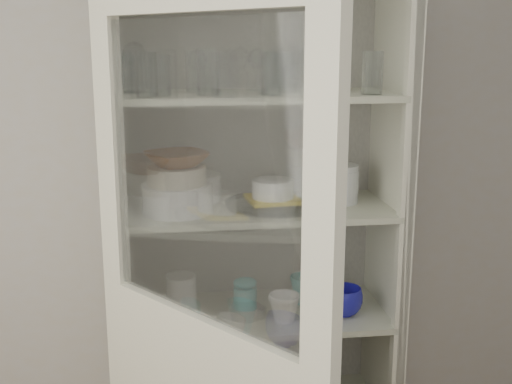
% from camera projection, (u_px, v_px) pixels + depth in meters
% --- Properties ---
extents(wall_back, '(3.60, 0.02, 2.60)m').
position_uv_depth(wall_back, '(197.00, 183.00, 2.47)').
color(wall_back, '#B3B2B1').
rests_on(wall_back, ground).
extents(pantry_cabinet, '(1.00, 0.45, 2.10)m').
position_uv_depth(pantry_cabinet, '(254.00, 283.00, 2.42)').
color(pantry_cabinet, silver).
rests_on(pantry_cabinet, floor).
extents(tumbler_0, '(0.08, 0.08, 0.13)m').
position_uv_depth(tumbler_0, '(161.00, 75.00, 2.03)').
color(tumbler_0, silver).
rests_on(tumbler_0, shelf_glass).
extents(tumbler_1, '(0.08, 0.08, 0.14)m').
position_uv_depth(tumbler_1, '(147.00, 75.00, 1.98)').
color(tumbler_1, silver).
rests_on(tumbler_1, shelf_glass).
extents(tumbler_2, '(0.08, 0.08, 0.15)m').
position_uv_depth(tumbler_2, '(209.00, 72.00, 2.05)').
color(tumbler_2, silver).
rests_on(tumbler_2, shelf_glass).
extents(tumbler_3, '(0.08, 0.08, 0.14)m').
position_uv_depth(tumbler_3, '(275.00, 73.00, 2.05)').
color(tumbler_3, silver).
rests_on(tumbler_3, shelf_glass).
extents(tumbler_4, '(0.09, 0.09, 0.14)m').
position_uv_depth(tumbler_4, '(271.00, 73.00, 2.07)').
color(tumbler_4, silver).
rests_on(tumbler_4, shelf_glass).
extents(tumbler_5, '(0.08, 0.08, 0.13)m').
position_uv_depth(tumbler_5, '(308.00, 75.00, 2.05)').
color(tumbler_5, silver).
rests_on(tumbler_5, shelf_glass).
extents(tumbler_6, '(0.08, 0.08, 0.14)m').
position_uv_depth(tumbler_6, '(372.00, 73.00, 2.09)').
color(tumbler_6, silver).
rests_on(tumbler_6, shelf_glass).
extents(tumbler_7, '(0.08, 0.08, 0.14)m').
position_uv_depth(tumbler_7, '(134.00, 72.00, 2.14)').
color(tumbler_7, silver).
rests_on(tumbler_7, shelf_glass).
extents(tumbler_8, '(0.10, 0.10, 0.15)m').
position_uv_depth(tumbler_8, '(134.00, 71.00, 2.14)').
color(tumbler_8, silver).
rests_on(tumbler_8, shelf_glass).
extents(tumbler_9, '(0.07, 0.07, 0.14)m').
position_uv_depth(tumbler_9, '(196.00, 72.00, 2.17)').
color(tumbler_9, silver).
rests_on(tumbler_9, shelf_glass).
extents(tumbler_10, '(0.09, 0.09, 0.13)m').
position_uv_depth(tumbler_10, '(289.00, 72.00, 2.19)').
color(tumbler_10, silver).
rests_on(tumbler_10, shelf_glass).
extents(tumbler_11, '(0.08, 0.08, 0.12)m').
position_uv_depth(tumbler_11, '(288.00, 74.00, 2.17)').
color(tumbler_11, silver).
rests_on(tumbler_11, shelf_glass).
extents(goblet_0, '(0.08, 0.08, 0.19)m').
position_uv_depth(goblet_0, '(135.00, 64.00, 2.21)').
color(goblet_0, silver).
rests_on(goblet_0, shelf_glass).
extents(goblet_1, '(0.07, 0.07, 0.16)m').
position_uv_depth(goblet_1, '(258.00, 68.00, 2.25)').
color(goblet_1, silver).
rests_on(goblet_1, shelf_glass).
extents(goblet_2, '(0.07, 0.07, 0.16)m').
position_uv_depth(goblet_2, '(295.00, 67.00, 2.30)').
color(goblet_2, silver).
rests_on(goblet_2, shelf_glass).
extents(goblet_3, '(0.07, 0.07, 0.17)m').
position_uv_depth(goblet_3, '(307.00, 66.00, 2.31)').
color(goblet_3, silver).
rests_on(goblet_3, shelf_glass).
extents(plate_stack_front, '(0.24, 0.24, 0.10)m').
position_uv_depth(plate_stack_front, '(178.00, 198.00, 2.18)').
color(plate_stack_front, white).
rests_on(plate_stack_front, shelf_plates).
extents(plate_stack_back, '(0.20, 0.20, 0.10)m').
position_uv_depth(plate_stack_back, '(193.00, 187.00, 2.36)').
color(plate_stack_back, white).
rests_on(plate_stack_back, shelf_plates).
extents(cream_bowl, '(0.20, 0.20, 0.06)m').
position_uv_depth(cream_bowl, '(177.00, 175.00, 2.17)').
color(cream_bowl, beige).
rests_on(cream_bowl, plate_stack_front).
extents(terracotta_bowl, '(0.27, 0.27, 0.05)m').
position_uv_depth(terracotta_bowl, '(177.00, 159.00, 2.15)').
color(terracotta_bowl, brown).
rests_on(terracotta_bowl, cream_bowl).
extents(glass_platter, '(0.41, 0.41, 0.02)m').
position_uv_depth(glass_platter, '(273.00, 203.00, 2.28)').
color(glass_platter, silver).
rests_on(glass_platter, shelf_plates).
extents(yellow_trivet, '(0.19, 0.19, 0.01)m').
position_uv_depth(yellow_trivet, '(273.00, 199.00, 2.27)').
color(yellow_trivet, yellow).
rests_on(yellow_trivet, glass_platter).
extents(white_ramekin, '(0.19, 0.19, 0.06)m').
position_uv_depth(white_ramekin, '(273.00, 189.00, 2.26)').
color(white_ramekin, white).
rests_on(white_ramekin, yellow_trivet).
extents(grey_bowl_stack, '(0.14, 0.14, 0.14)m').
position_uv_depth(grey_bowl_stack, '(339.00, 184.00, 2.31)').
color(grey_bowl_stack, silver).
rests_on(grey_bowl_stack, shelf_plates).
extents(mug_blue, '(0.17, 0.17, 0.10)m').
position_uv_depth(mug_blue, '(344.00, 301.00, 2.32)').
color(mug_blue, '#1621A2').
rests_on(mug_blue, shelf_mugs).
extents(mug_teal, '(0.14, 0.14, 0.11)m').
position_uv_depth(mug_teal, '(305.00, 290.00, 2.42)').
color(mug_teal, teal).
rests_on(mug_teal, shelf_mugs).
extents(mug_white, '(0.14, 0.14, 0.10)m').
position_uv_depth(mug_white, '(284.00, 308.00, 2.26)').
color(mug_white, white).
rests_on(mug_white, shelf_mugs).
extents(teal_jar, '(0.09, 0.09, 0.10)m').
position_uv_depth(teal_jar, '(245.00, 296.00, 2.37)').
color(teal_jar, teal).
rests_on(teal_jar, shelf_mugs).
extents(measuring_cups, '(0.11, 0.11, 0.04)m').
position_uv_depth(measuring_cups, '(246.00, 311.00, 2.31)').
color(measuring_cups, '#BBBBBB').
rests_on(measuring_cups, shelf_mugs).
extents(white_canister, '(0.14, 0.14, 0.13)m').
position_uv_depth(white_canister, '(181.00, 292.00, 2.37)').
color(white_canister, white).
rests_on(white_canister, shelf_mugs).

